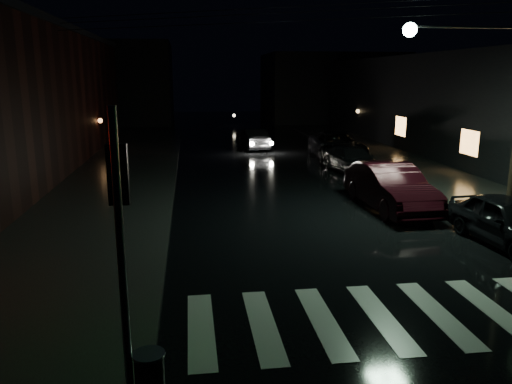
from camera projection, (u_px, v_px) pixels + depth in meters
name	position (u px, v px, depth m)	size (l,w,h in m)	color
ground	(267.00, 338.00, 9.21)	(120.00, 120.00, 0.00)	black
sidewalk_left	(107.00, 183.00, 22.06)	(6.00, 44.00, 0.15)	#282826
sidewalk_right	(427.00, 175.00, 24.00)	(4.00, 44.00, 0.15)	#282826
building_far_left	(101.00, 83.00, 50.45)	(14.00, 10.00, 8.00)	black
building_far_right	(331.00, 87.00, 53.66)	(14.00, 10.00, 7.00)	black
crosswalk	(410.00, 315.00, 10.08)	(9.00, 3.00, 0.01)	beige
signal_pole_corner	(136.00, 302.00, 7.18)	(0.68, 0.61, 4.20)	slate
utility_pole	(505.00, 80.00, 16.06)	(4.92, 0.44, 8.00)	black
parked_car_a	(509.00, 221.00, 14.12)	(1.66, 4.14, 1.41)	black
parked_car_b	(390.00, 187.00, 17.91)	(1.75, 5.02, 1.65)	black
parked_car_c	(352.00, 160.00, 24.81)	(1.80, 4.43, 1.29)	black
parked_car_d	(337.00, 146.00, 28.82)	(2.61, 5.66, 1.57)	black
oncoming_car	(253.00, 139.00, 32.88)	(1.42, 4.07, 1.34)	black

